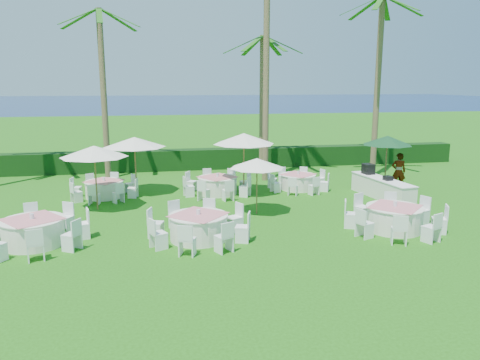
% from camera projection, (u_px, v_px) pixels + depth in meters
% --- Properties ---
extents(ground, '(120.00, 120.00, 0.00)m').
position_uv_depth(ground, '(215.00, 230.00, 16.57)').
color(ground, '#1E560E').
rests_on(ground, ground).
extents(hedge, '(34.00, 1.00, 1.20)m').
position_uv_depth(hedge, '(189.00, 159.00, 27.99)').
color(hedge, black).
rests_on(hedge, ground).
extents(ocean, '(260.00, 260.00, 0.00)m').
position_uv_depth(ocean, '(160.00, 103.00, 114.70)').
color(ocean, '#072146').
rests_on(ocean, ground).
extents(banquet_table_a, '(3.45, 3.45, 1.04)m').
position_uv_depth(banquet_table_a, '(33.00, 231.00, 14.99)').
color(banquet_table_a, white).
rests_on(banquet_table_a, ground).
extents(banquet_table_b, '(3.37, 3.37, 1.03)m').
position_uv_depth(banquet_table_b, '(199.00, 226.00, 15.50)').
color(banquet_table_b, white).
rests_on(banquet_table_b, ground).
extents(banquet_table_c, '(3.37, 3.37, 1.04)m').
position_uv_depth(banquet_table_c, '(394.00, 218.00, 16.48)').
color(banquet_table_c, white).
rests_on(banquet_table_c, ground).
extents(banquet_table_d, '(3.03, 3.03, 0.92)m').
position_uv_depth(banquet_table_d, '(104.00, 189.00, 21.21)').
color(banquet_table_d, white).
rests_on(banquet_table_d, ground).
extents(banquet_table_e, '(3.25, 3.25, 0.98)m').
position_uv_depth(banquet_table_e, '(218.00, 185.00, 21.86)').
color(banquet_table_e, white).
rests_on(banquet_table_e, ground).
extents(banquet_table_f, '(2.96, 2.96, 0.91)m').
position_uv_depth(banquet_table_f, '(298.00, 181.00, 22.79)').
color(banquet_table_f, white).
rests_on(banquet_table_f, ground).
extents(umbrella_a, '(2.71, 2.71, 2.65)m').
position_uv_depth(umbrella_a, '(94.00, 151.00, 18.75)').
color(umbrella_a, brown).
rests_on(umbrella_a, ground).
extents(umbrella_b, '(2.15, 2.15, 2.24)m').
position_uv_depth(umbrella_b, '(257.00, 163.00, 18.18)').
color(umbrella_b, brown).
rests_on(umbrella_b, ground).
extents(umbrella_c, '(2.86, 2.86, 2.67)m').
position_uv_depth(umbrella_c, '(134.00, 142.00, 21.47)').
color(umbrella_c, brown).
rests_on(umbrella_c, ground).
extents(umbrella_d, '(2.82, 2.82, 2.87)m').
position_uv_depth(umbrella_d, '(244.00, 139.00, 21.24)').
color(umbrella_d, brown).
rests_on(umbrella_d, ground).
extents(umbrella_green, '(2.36, 2.36, 2.62)m').
position_uv_depth(umbrella_green, '(387.00, 140.00, 22.45)').
color(umbrella_green, brown).
rests_on(umbrella_green, ground).
extents(buffet_table, '(1.34, 3.95, 1.38)m').
position_uv_depth(buffet_table, '(381.00, 187.00, 21.08)').
color(buffet_table, white).
rests_on(buffet_table, ground).
extents(staff_person, '(0.77, 0.63, 1.83)m').
position_uv_depth(staff_person, '(399.00, 172.00, 22.52)').
color(staff_person, gray).
rests_on(staff_person, ground).
extents(palm_b, '(4.14, 4.40, 8.84)m').
position_uv_depth(palm_b, '(103.00, 87.00, 24.46)').
color(palm_b, brown).
rests_on(palm_b, ground).
extents(palm_c, '(4.21, 4.39, 12.29)m').
position_uv_depth(palm_c, '(266.00, 52.00, 23.68)').
color(palm_c, brown).
rests_on(palm_c, ground).
extents(palm_d, '(4.37, 4.25, 7.67)m').
position_uv_depth(palm_d, '(262.00, 98.00, 26.28)').
color(palm_d, brown).
rests_on(palm_d, ground).
extents(palm_e, '(4.40, 4.12, 9.50)m').
position_uv_depth(palm_e, '(378.00, 81.00, 24.84)').
color(palm_e, brown).
rests_on(palm_e, ground).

